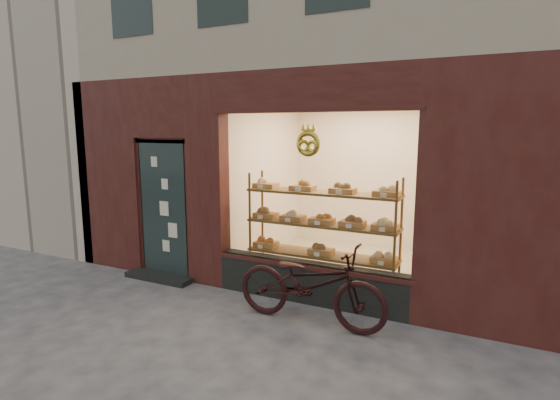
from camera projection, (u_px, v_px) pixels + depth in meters
The scene contains 4 objects.
ground at pixel (185, 369), 4.30m from camera, with size 90.00×90.00×0.00m, color #424247.
neighbor_left at pixel (36, 53), 12.64m from camera, with size 12.00×7.00×9.00m, color beige.
display_shelf at pixel (322, 233), 6.22m from camera, with size 2.20×0.45×1.70m.
bicycle at pixel (310, 284), 5.23m from camera, with size 0.66×1.90×1.00m, color black.
Camera 1 is at (2.61, -3.14, 2.35)m, focal length 28.00 mm.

